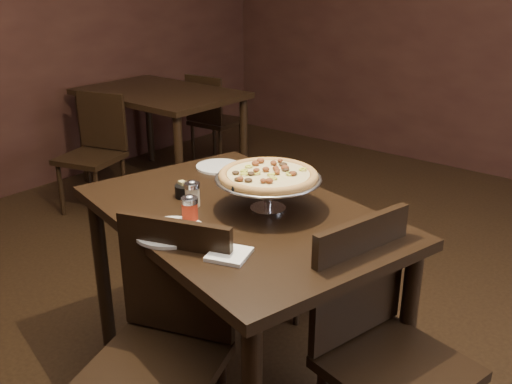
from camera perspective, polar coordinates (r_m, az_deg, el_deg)
The scene contains 16 objects.
room at distance 2.07m, azimuth 1.62°, elevation 12.05°, with size 6.04×7.04×2.84m.
dining_table at distance 2.35m, azimuth -1.72°, elevation -4.29°, with size 1.50×1.18×0.83m.
background_table at distance 4.78m, azimuth -9.57°, elevation 8.70°, with size 1.30×0.86×0.81m.
pizza_stand at distance 2.26m, azimuth 1.23°, elevation 1.63°, with size 0.43×0.43×0.18m.
parmesan_shaker at distance 2.34m, azimuth -6.38°, elevation -0.17°, with size 0.06×0.06×0.11m.
pepper_flake_shaker at distance 2.19m, azimuth -6.64°, elevation -1.75°, with size 0.07×0.07×0.11m.
packet_caddy at distance 2.45m, azimuth -7.11°, elevation 0.15°, with size 0.09×0.09×0.07m.
napkin_stack at distance 1.95m, azimuth -2.71°, elevation -6.24°, with size 0.13×0.13×0.01m, color white.
plate_left at distance 2.80m, azimuth -3.74°, elevation 2.56°, with size 0.22×0.22×0.01m, color white.
plate_near at distance 2.13m, azimuth -8.56°, elevation -3.99°, with size 0.27×0.27×0.01m, color white.
serving_spatula at distance 2.16m, azimuth -0.89°, elevation 0.48°, with size 0.15×0.15×0.02m.
chair_far at distance 3.01m, azimuth 3.78°, elevation -4.00°, with size 0.48×0.48×0.82m.
chair_near at distance 2.11m, azimuth -9.27°, elevation -14.62°, with size 0.55×0.55×0.93m.
chair_side at distance 2.11m, azimuth 12.47°, elevation -14.49°, with size 0.53×0.53×0.95m.
bg_chair_far at distance 5.28m, azimuth -4.42°, elevation 7.50°, with size 0.43×0.43×0.85m.
bg_chair_near at distance 4.46m, azimuth -15.80°, elevation 4.27°, with size 0.51×0.51×0.88m.
Camera 1 is at (1.30, -1.60, 1.74)m, focal length 40.00 mm.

